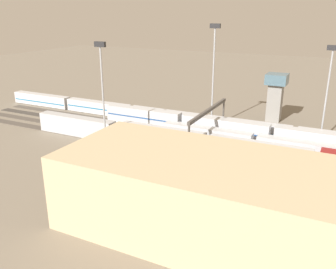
# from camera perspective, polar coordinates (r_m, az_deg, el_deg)

# --- Properties ---
(ground_plane) EXTENTS (400.00, 400.00, 0.00)m
(ground_plane) POSITION_cam_1_polar(r_m,az_deg,el_deg) (92.92, 4.67, -1.01)
(ground_plane) COLOR #756B5B
(track_bed_0) EXTENTS (140.00, 2.80, 0.12)m
(track_bed_0) POSITION_cam_1_polar(r_m,az_deg,el_deg) (101.77, 6.77, 0.75)
(track_bed_0) COLOR #3D3833
(track_bed_0) RESTS_ON ground_plane
(track_bed_1) EXTENTS (140.00, 2.80, 0.12)m
(track_bed_1) POSITION_cam_1_polar(r_m,az_deg,el_deg) (97.31, 5.77, -0.08)
(track_bed_1) COLOR #4C443D
(track_bed_1) RESTS_ON ground_plane
(track_bed_2) EXTENTS (140.00, 2.80, 0.12)m
(track_bed_2) POSITION_cam_1_polar(r_m,az_deg,el_deg) (92.90, 4.67, -0.98)
(track_bed_2) COLOR #3D3833
(track_bed_2) RESTS_ON ground_plane
(track_bed_3) EXTENTS (140.00, 2.80, 0.12)m
(track_bed_3) POSITION_cam_1_polar(r_m,az_deg,el_deg) (88.55, 3.46, -1.97)
(track_bed_3) COLOR #4C443D
(track_bed_3) RESTS_ON ground_plane
(track_bed_4) EXTENTS (140.00, 2.80, 0.12)m
(track_bed_4) POSITION_cam_1_polar(r_m,az_deg,el_deg) (84.28, 2.13, -3.06)
(track_bed_4) COLOR #4C443D
(track_bed_4) RESTS_ON ground_plane
(train_on_track_3) EXTENTS (66.40, 3.00, 4.40)m
(train_on_track_3) POSITION_cam_1_polar(r_m,az_deg,el_deg) (83.59, 12.97, -2.23)
(train_on_track_3) COLOR maroon
(train_on_track_3) RESTS_ON ground_plane
(train_on_track_0) EXTENTS (139.00, 3.06, 4.40)m
(train_on_track_0) POSITION_cam_1_polar(r_m,az_deg,el_deg) (102.59, 4.58, 2.13)
(train_on_track_0) COLOR #285193
(train_on_track_0) RESTS_ON ground_plane
(train_on_track_2) EXTENTS (66.40, 3.06, 4.40)m
(train_on_track_2) POSITION_cam_1_polar(r_m,az_deg,el_deg) (86.88, 19.81, -2.10)
(train_on_track_2) COLOR black
(train_on_track_2) RESTS_ON ground_plane
(train_on_track_1) EXTENTS (71.40, 3.06, 5.00)m
(train_on_track_1) POSITION_cam_1_polar(r_m,az_deg,el_deg) (94.87, 8.87, 0.91)
(train_on_track_1) COLOR silver
(train_on_track_1) RESTS_ON ground_plane
(train_on_track_4) EXTENTS (95.60, 3.00, 5.00)m
(train_on_track_4) POSITION_cam_1_polar(r_m,az_deg,el_deg) (81.30, 5.92, -2.06)
(train_on_track_4) COLOR #B7BABF
(train_on_track_4) RESTS_ON ground_plane
(light_mast_0) EXTENTS (2.80, 0.70, 23.93)m
(light_mast_0) POSITION_cam_1_polar(r_m,az_deg,el_deg) (96.10, 23.93, 7.70)
(light_mast_0) COLOR #9EA0A5
(light_mast_0) RESTS_ON ground_plane
(light_mast_1) EXTENTS (2.80, 0.70, 24.96)m
(light_mast_1) POSITION_cam_1_polar(r_m,az_deg,el_deg) (86.70, -10.32, 8.33)
(light_mast_1) COLOR #9EA0A5
(light_mast_1) RESTS_ON ground_plane
(light_mast_2) EXTENTS (2.80, 0.70, 28.36)m
(light_mast_2) POSITION_cam_1_polar(r_m,az_deg,el_deg) (100.13, 7.19, 10.96)
(light_mast_2) COLOR #9EA0A5
(light_mast_2) RESTS_ON ground_plane
(signal_gantry) EXTENTS (0.70, 25.00, 8.80)m
(signal_gantry) POSITION_cam_1_polar(r_m,az_deg,el_deg) (89.76, 6.37, 3.19)
(signal_gantry) COLOR #4C4742
(signal_gantry) RESTS_ON ground_plane
(maintenance_shed) EXTENTS (51.40, 19.88, 11.75)m
(maintenance_shed) POSITION_cam_1_polar(r_m,az_deg,el_deg) (52.97, 10.26, -10.49)
(maintenance_shed) COLOR tan
(maintenance_shed) RESTS_ON ground_plane
(control_tower) EXTENTS (6.00, 6.00, 14.13)m
(control_tower) POSITION_cam_1_polar(r_m,az_deg,el_deg) (112.30, 16.53, 6.15)
(control_tower) COLOR gray
(control_tower) RESTS_ON ground_plane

